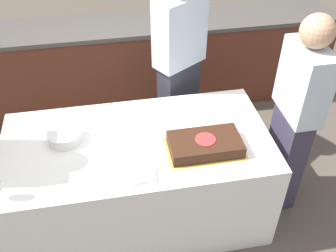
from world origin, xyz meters
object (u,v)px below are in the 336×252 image
cake (205,144)px  plate_stack (64,136)px  person_seated_right (295,116)px  person_cutting_cake (179,69)px

cake → plate_stack: cake is taller
plate_stack → person_seated_right: person_seated_right is taller
cake → person_cutting_cake: person_cutting_cake is taller
plate_stack → person_cutting_cake: person_cutting_cake is taller
cake → person_seated_right: size_ratio=0.32×
cake → person_cutting_cake: 0.86m
plate_stack → person_cutting_cake: size_ratio=0.13×
person_seated_right → person_cutting_cake: bearing=-134.3°
person_cutting_cake → person_seated_right: size_ratio=1.06×
cake → person_cutting_cake: (-0.00, 0.86, 0.07)m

